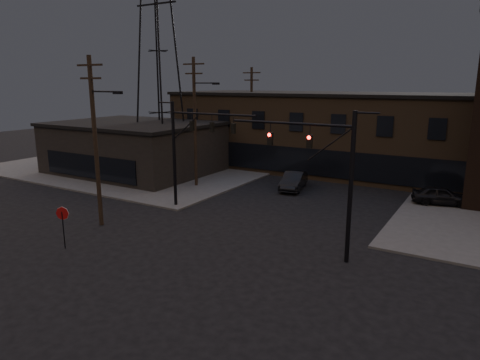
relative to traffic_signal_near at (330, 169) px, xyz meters
name	(u,v)px	position (x,y,z in m)	size (l,w,h in m)	color
ground	(198,266)	(-5.36, -4.50, -4.93)	(140.00, 140.00, 0.00)	black
sidewalk_nw	(159,161)	(-27.36, 17.50, -4.86)	(30.00, 30.00, 0.15)	#474744
building_row	(356,135)	(-5.36, 23.50, -0.93)	(40.00, 12.00, 8.00)	#493826
building_left	(135,149)	(-25.36, 11.50, -2.43)	(16.00, 12.00, 5.00)	black
traffic_signal_near	(330,169)	(0.00, 0.00, 0.00)	(7.12, 0.24, 8.00)	black
traffic_signal_far	(187,143)	(-12.07, 3.50, 0.08)	(7.12, 0.24, 8.00)	black
stop_sign	(63,218)	(-13.36, -6.49, -3.09)	(0.72, 0.33, 2.48)	black
utility_pole_near	(96,138)	(-14.79, -2.50, 0.94)	(3.70, 0.28, 11.00)	black
utility_pole_mid	(195,120)	(-15.79, 9.50, 1.19)	(3.70, 0.28, 11.50)	black
utility_pole_far	(251,115)	(-16.86, 21.50, 0.85)	(2.20, 0.28, 11.00)	black
transmission_tower	(158,51)	(-23.36, 13.50, 7.57)	(7.00, 7.00, 25.00)	black
parked_car_lot_a	(441,195)	(4.16, 14.05, -4.06)	(1.70, 4.23, 1.44)	black
car_crossing	(294,181)	(-7.79, 13.17, -4.14)	(1.67, 4.79, 1.58)	black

